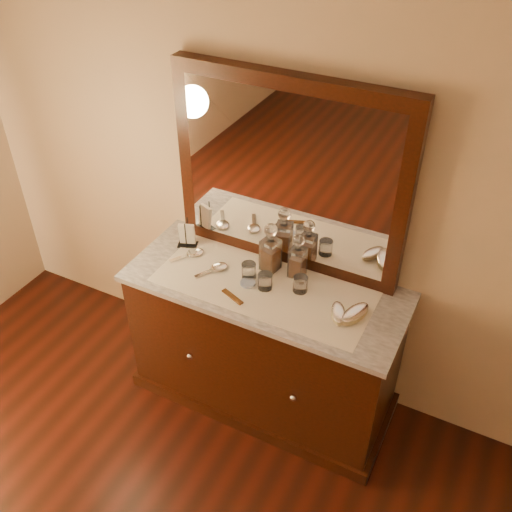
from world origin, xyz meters
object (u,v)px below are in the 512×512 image
(mirror_frame, at_px, (289,176))
(hand_mirror_inner, at_px, (216,268))
(hand_mirror_outer, at_px, (192,253))
(napkin_rack, at_px, (187,235))
(dresser_cabinet, at_px, (264,345))
(pin_dish, at_px, (248,283))
(brush_near, at_px, (338,313))
(decanter_left, at_px, (270,252))
(comb, at_px, (232,297))
(decanter_right, at_px, (298,260))
(brush_far, at_px, (355,314))

(mirror_frame, bearing_deg, hand_mirror_inner, -137.63)
(mirror_frame, bearing_deg, hand_mirror_outer, -155.96)
(mirror_frame, bearing_deg, napkin_rack, -165.58)
(dresser_cabinet, height_order, pin_dish, pin_dish)
(dresser_cabinet, xyz_separation_m, brush_near, (0.41, -0.06, 0.46))
(hand_mirror_inner, bearing_deg, decanter_left, 28.37)
(mirror_frame, height_order, hand_mirror_inner, mirror_frame)
(comb, xyz_separation_m, hand_mirror_inner, (-0.18, 0.15, 0.00))
(mirror_frame, bearing_deg, brush_near, -36.28)
(mirror_frame, xyz_separation_m, hand_mirror_inner, (-0.28, -0.25, -0.49))
(napkin_rack, distance_m, hand_mirror_inner, 0.28)
(comb, distance_m, hand_mirror_inner, 0.24)
(mirror_frame, distance_m, comb, 0.65)
(dresser_cabinet, bearing_deg, decanter_right, 50.62)
(comb, bearing_deg, hand_mirror_inner, 161.02)
(pin_dish, bearing_deg, comb, -99.30)
(brush_far, bearing_deg, napkin_rack, 172.27)
(pin_dish, relative_size, hand_mirror_outer, 0.40)
(pin_dish, relative_size, decanter_left, 0.28)
(mirror_frame, distance_m, decanter_right, 0.43)
(comb, height_order, brush_far, brush_far)
(decanter_right, bearing_deg, brush_far, -24.25)
(napkin_rack, distance_m, brush_far, 1.02)
(decanter_right, bearing_deg, comb, -125.03)
(napkin_rack, relative_size, decanter_left, 0.58)
(comb, xyz_separation_m, brush_near, (0.51, 0.11, 0.02))
(comb, distance_m, decanter_right, 0.38)
(pin_dish, relative_size, napkin_rack, 0.48)
(mirror_frame, relative_size, napkin_rack, 7.47)
(napkin_rack, bearing_deg, comb, -32.26)
(napkin_rack, height_order, decanter_right, decanter_right)
(hand_mirror_outer, bearing_deg, pin_dish, -12.05)
(dresser_cabinet, relative_size, hand_mirror_inner, 7.32)
(decanter_right, xyz_separation_m, hand_mirror_outer, (-0.57, -0.10, -0.09))
(brush_far, bearing_deg, decanter_right, 155.75)
(decanter_left, distance_m, brush_near, 0.49)
(pin_dish, height_order, napkin_rack, napkin_rack)
(comb, xyz_separation_m, hand_mirror_outer, (-0.36, 0.20, 0.00))
(hand_mirror_inner, bearing_deg, comb, -40.41)
(decanter_right, bearing_deg, brush_near, -33.22)
(pin_dish, height_order, hand_mirror_outer, hand_mirror_outer)
(decanter_right, bearing_deg, decanter_left, -174.52)
(brush_far, distance_m, hand_mirror_outer, 0.94)
(comb, xyz_separation_m, decanter_left, (0.07, 0.29, 0.10))
(comb, distance_m, brush_far, 0.60)
(comb, bearing_deg, decanter_left, 98.52)
(pin_dish, xyz_separation_m, brush_near, (0.49, -0.02, 0.01))
(pin_dish, relative_size, hand_mirror_inner, 0.40)
(dresser_cabinet, distance_m, mirror_frame, 0.97)
(pin_dish, height_order, comb, pin_dish)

